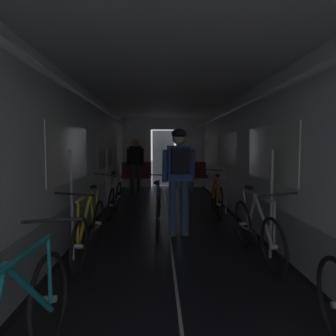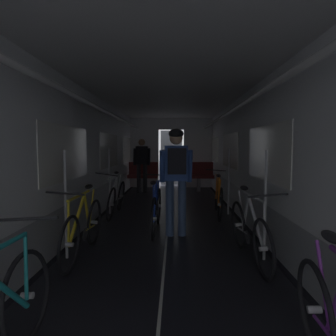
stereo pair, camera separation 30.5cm
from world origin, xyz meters
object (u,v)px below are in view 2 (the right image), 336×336
bench_seat_far_right (198,174)px  person_cyclist_aisle (176,170)px  bicycle_orange (218,198)px  bicycle_silver (249,231)px  bicycle_white (116,197)px  person_standing_near_bench (142,162)px  bicycle_yellow (83,228)px  bench_seat_far_left (143,174)px  bicycle_blue_in_aisle (156,209)px

bench_seat_far_right → person_cyclist_aisle: (-0.75, -4.96, 0.50)m
bicycle_orange → bicycle_silver: 2.49m
bench_seat_far_right → bicycle_white: 4.06m
person_cyclist_aisle → person_standing_near_bench: size_ratio=1.03×
bicycle_yellow → person_standing_near_bench: (0.16, 5.55, 0.59)m
bench_seat_far_left → person_standing_near_bench: bearing=-89.6°
bench_seat_far_right → bicycle_yellow: bearing=-108.3°
bicycle_yellow → person_cyclist_aisle: (1.21, 0.96, 0.69)m
person_standing_near_bench → bicycle_silver: bearing=-70.8°
person_cyclist_aisle → person_standing_near_bench: person_cyclist_aisle is taller
bench_seat_far_right → person_cyclist_aisle: 5.05m
bicycle_white → bicycle_yellow: bicycle_white is taller
bench_seat_far_right → person_standing_near_bench: bearing=-168.2°
bicycle_yellow → bicycle_blue_in_aisle: 1.51m
bicycle_orange → person_standing_near_bench: bearing=121.6°
bench_seat_far_right → person_cyclist_aisle: size_ratio=0.57×
bench_seat_far_left → bicycle_orange: bearing=-61.2°
bicycle_orange → bicycle_white: bearing=179.9°
bench_seat_far_right → bicycle_white: bearing=-119.5°
bench_seat_far_left → person_cyclist_aisle: person_cyclist_aisle is taller
bicycle_silver → person_standing_near_bench: (-1.97, 5.65, 0.59)m
bicycle_silver → bicycle_yellow: bearing=177.4°
bicycle_yellow → bicycle_orange: size_ratio=1.00×
bicycle_silver → person_standing_near_bench: 6.01m
bicycle_white → bicycle_silver: (2.17, -2.50, 0.00)m
bicycle_white → bicycle_orange: (2.14, -0.01, 0.00)m
bicycle_yellow → bicycle_blue_in_aisle: size_ratio=1.00×
bench_seat_far_right → bicycle_blue_in_aisle: bearing=-103.0°
bicycle_silver → person_cyclist_aisle: size_ratio=0.98×
bicycle_white → bicycle_blue_in_aisle: bearing=-52.0°
bench_seat_far_left → bicycle_white: 3.54m
person_standing_near_bench → bench_seat_far_left: bearing=90.4°
bicycle_orange → person_standing_near_bench: (-1.94, 3.16, 0.59)m
bicycle_blue_in_aisle → person_cyclist_aisle: bearing=-38.5°
bicycle_yellow → bench_seat_far_left: bearing=88.4°
bicycle_white → bicycle_orange: bearing=-0.1°
bicycle_orange → bench_seat_far_right: bearing=92.3°
bicycle_blue_in_aisle → bicycle_orange: bearing=43.7°
bicycle_blue_in_aisle → person_standing_near_bench: size_ratio=1.00×
bicycle_orange → person_cyclist_aisle: (-0.89, -1.43, 0.69)m
bench_seat_far_right → bicycle_silver: 6.03m
bicycle_orange → person_cyclist_aisle: 1.82m
bicycle_white → bench_seat_far_left: bearing=86.8°
bicycle_white → person_cyclist_aisle: (1.25, -1.44, 0.69)m
bicycle_white → person_standing_near_bench: bearing=86.4°
bench_seat_far_right → bicycle_white: bicycle_white is taller
bicycle_white → bicycle_yellow: (0.04, -2.40, 0.00)m
bench_seat_far_left → bicycle_silver: bearing=-71.9°
bench_seat_far_left → bicycle_white: (-0.20, -3.53, -0.19)m
person_cyclist_aisle → person_standing_near_bench: 4.71m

